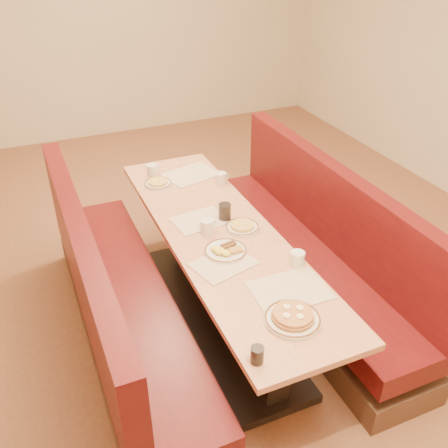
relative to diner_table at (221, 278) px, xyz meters
name	(u,v)px	position (x,y,z in m)	size (l,w,h in m)	color
ground	(221,318)	(0.00, 0.00, -0.37)	(8.00, 8.00, 0.00)	#9E6647
room_envelope	(220,47)	(0.00, 0.00, 1.56)	(6.04, 8.04, 2.82)	beige
diner_table	(221,278)	(0.00, 0.00, 0.00)	(0.70, 2.50, 0.75)	black
booth_left	(117,307)	(-0.73, 0.00, -0.01)	(0.55, 2.50, 1.05)	#4C3326
booth_right	(310,255)	(0.73, 0.00, -0.01)	(0.55, 2.50, 1.05)	#4C3326
placemat_near_left	(223,263)	(-0.12, -0.33, 0.38)	(0.36, 0.27, 0.00)	beige
placemat_near_right	(289,290)	(0.12, -0.70, 0.38)	(0.42, 0.31, 0.00)	beige
placemat_far_left	(200,220)	(-0.07, 0.19, 0.38)	(0.35, 0.26, 0.00)	beige
placemat_far_right	(191,174)	(0.12, 0.89, 0.38)	(0.41, 0.30, 0.00)	beige
pancake_plate	(293,317)	(0.01, -0.92, 0.40)	(0.30, 0.30, 0.07)	silver
eggs_plate	(225,251)	(-0.06, -0.23, 0.39)	(0.27, 0.27, 0.05)	silver
extra_plate_mid	(242,227)	(0.15, -0.01, 0.39)	(0.23, 0.23, 0.05)	silver
extra_plate_far	(158,183)	(-0.18, 0.83, 0.39)	(0.21, 0.21, 0.04)	silver
coffee_mug_a	(298,258)	(0.28, -0.51, 0.42)	(0.12, 0.08, 0.09)	silver
coffee_mug_b	(207,226)	(-0.08, 0.04, 0.42)	(0.12, 0.09, 0.09)	silver
coffee_mug_c	(221,178)	(0.28, 0.65, 0.42)	(0.12, 0.08, 0.09)	silver
coffee_mug_d	(153,170)	(-0.17, 1.00, 0.42)	(0.12, 0.09, 0.09)	silver
soda_tumbler_near	(257,355)	(-0.28, -1.10, 0.42)	(0.06, 0.06, 0.09)	black
soda_tumbler_mid	(225,212)	(0.09, 0.15, 0.43)	(0.08, 0.08, 0.12)	black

